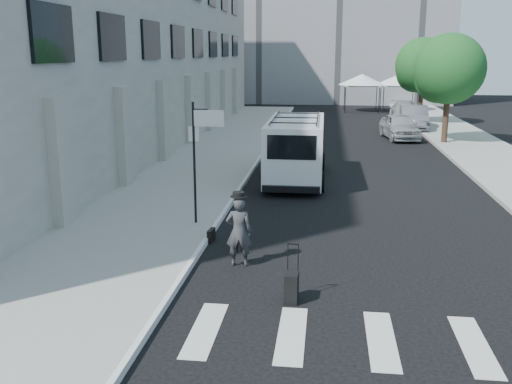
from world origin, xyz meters
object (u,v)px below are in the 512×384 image
(businessman, at_px, (239,232))
(briefcase, at_px, (211,235))
(parked_car_b, at_px, (414,118))
(parked_car_c, at_px, (405,112))
(suitcase, at_px, (292,287))
(parked_car_a, at_px, (400,126))
(cargo_van, at_px, (296,149))

(businessman, relative_size, briefcase, 3.87)
(parked_car_b, distance_m, parked_car_c, 4.34)
(suitcase, height_order, parked_car_a, parked_car_a)
(parked_car_a, bearing_deg, cargo_van, -122.47)
(cargo_van, relative_size, parked_car_c, 1.30)
(parked_car_a, distance_m, parked_car_c, 8.79)
(briefcase, distance_m, parked_car_c, 29.87)
(businessman, bearing_deg, cargo_van, -98.32)
(businessman, height_order, cargo_van, cargo_van)
(suitcase, relative_size, parked_car_b, 0.25)
(briefcase, height_order, parked_car_c, parked_car_c)
(businessman, xyz_separation_m, cargo_van, (0.80, 9.75, 0.40))
(briefcase, bearing_deg, parked_car_a, 74.64)
(parked_car_b, height_order, parked_car_c, parked_car_b)
(businessman, bearing_deg, suitcase, 122.50)
(businessman, relative_size, parked_car_a, 0.39)
(cargo_van, bearing_deg, businessman, -94.98)
(parked_car_a, relative_size, parked_car_b, 0.90)
(briefcase, distance_m, parked_car_a, 21.20)
(briefcase, relative_size, parked_car_b, 0.09)
(suitcase, bearing_deg, cargo_van, 95.46)
(cargo_van, bearing_deg, briefcase, -103.03)
(businessman, distance_m, parked_car_c, 31.22)
(parked_car_b, relative_size, parked_car_c, 0.97)
(suitcase, bearing_deg, parked_car_c, 81.54)
(businessman, distance_m, cargo_van, 9.79)
(briefcase, xyz_separation_m, parked_car_a, (7.29, 19.90, 0.57))
(suitcase, relative_size, parked_car_a, 0.27)
(businessman, bearing_deg, parked_car_c, -107.85)
(briefcase, bearing_deg, businessman, -53.90)
(suitcase, height_order, parked_car_b, parked_car_b)
(briefcase, distance_m, suitcase, 4.31)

